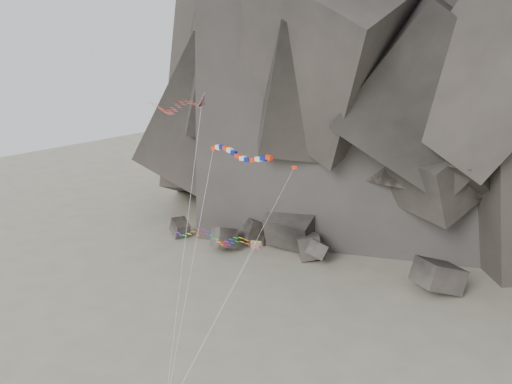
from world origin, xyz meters
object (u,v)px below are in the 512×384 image
Objects in this scene: banner_kite at (239,156)px; pennant_kite at (258,238)px; delta_kite at (172,106)px; parafoil_kite at (212,236)px.

pennant_kite is (3.80, -1.91, -7.16)m from banner_kite.
delta_kite reaches higher than pennant_kite.
pennant_kite is at bearing -37.94° from delta_kite.
banner_kite reaches higher than pennant_kite.
parafoil_kite is (-6.30, 2.79, -10.62)m from banner_kite.
parafoil_kite is 11.66m from pennant_kite.
delta_kite is 13.92m from banner_kite.
delta_kite is 1.27× the size of pennant_kite.
banner_kite is 8.33m from pennant_kite.
banner_kite is at bearing -35.44° from delta_kite.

